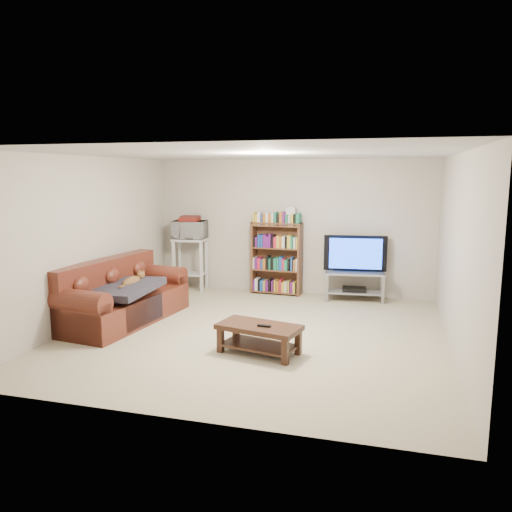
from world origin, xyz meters
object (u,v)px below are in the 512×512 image
(tv_stand, at_px, (354,281))
(coffee_table, at_px, (259,333))
(bookshelf, at_px, (276,257))
(sofa, at_px, (120,300))

(tv_stand, bearing_deg, coffee_table, -112.93)
(tv_stand, distance_m, bookshelf, 1.44)
(sofa, relative_size, tv_stand, 2.16)
(coffee_table, bearing_deg, tv_stand, 85.33)
(sofa, bearing_deg, tv_stand, 40.81)
(sofa, height_order, coffee_table, sofa)
(coffee_table, xyz_separation_m, tv_stand, (0.91, 2.92, 0.09))
(sofa, xyz_separation_m, bookshelf, (1.84, 2.25, 0.35))
(bookshelf, bearing_deg, sofa, -126.88)
(sofa, xyz_separation_m, tv_stand, (3.24, 2.14, 0.02))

